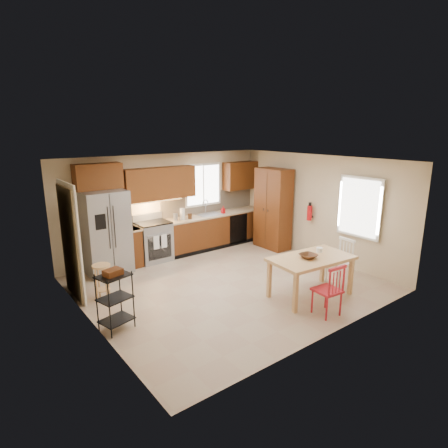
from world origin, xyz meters
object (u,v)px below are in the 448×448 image
at_px(range_stove, 154,242).
at_px(table_bowl, 308,258).
at_px(chair_white, 339,262).
at_px(bar_stool, 102,282).
at_px(chair_red, 327,289).
at_px(refrigerator, 106,232).
at_px(table_jar, 319,251).
at_px(dining_table, 310,277).
at_px(soap_bottle, 223,210).
at_px(pantry, 273,209).
at_px(fire_extinguisher, 309,213).
at_px(utility_cart, 115,301).

xyz_separation_m(range_stove, table_bowl, (1.34, -3.58, 0.31)).
bearing_deg(chair_white, bar_stool, 67.49).
bearing_deg(bar_stool, chair_red, -69.93).
height_order(refrigerator, table_jar, refrigerator).
xyz_separation_m(refrigerator, range_stove, (1.15, 0.06, -0.45)).
height_order(table_bowl, bar_stool, table_bowl).
bearing_deg(dining_table, chair_red, -112.74).
relative_size(soap_bottle, table_bowl, 0.61).
distance_m(soap_bottle, dining_table, 3.60).
relative_size(refrigerator, chair_white, 1.99).
xyz_separation_m(chair_white, table_jar, (-0.61, 0.05, 0.34)).
xyz_separation_m(refrigerator, pantry, (4.13, -0.93, 0.14)).
bearing_deg(dining_table, table_jar, 21.51).
distance_m(dining_table, table_jar, 0.55).
bearing_deg(pantry, bar_stool, -175.79).
bearing_deg(refrigerator, dining_table, -53.68).
bearing_deg(table_bowl, chair_red, -111.23).
relative_size(range_stove, dining_table, 0.59).
distance_m(fire_extinguisher, table_jar, 2.04).
bearing_deg(dining_table, bar_stool, 150.22).
xyz_separation_m(dining_table, chair_red, (-0.35, -0.65, 0.08)).
distance_m(refrigerator, dining_table, 4.40).
distance_m(refrigerator, chair_white, 4.97).
bearing_deg(chair_red, refrigerator, 123.78).
height_order(range_stove, utility_cart, utility_cart).
height_order(dining_table, table_jar, table_jar).
relative_size(dining_table, chair_red, 1.70).
height_order(soap_bottle, pantry, pantry).
bearing_deg(utility_cart, chair_red, -43.34).
xyz_separation_m(chair_red, table_bowl, (0.25, 0.65, 0.31)).
bearing_deg(dining_table, pantry, 64.77).
xyz_separation_m(pantry, table_bowl, (-1.64, -2.59, -0.28)).
bearing_deg(soap_bottle, table_bowl, -101.21).
bearing_deg(pantry, soap_bottle, 136.55).
bearing_deg(dining_table, chair_white, 8.57).
bearing_deg(soap_bottle, table_jar, -94.27).
xyz_separation_m(range_stove, chair_white, (2.39, -3.53, -0.00)).
bearing_deg(chair_white, dining_table, 98.57).
xyz_separation_m(chair_red, table_jar, (0.69, 0.75, 0.34)).
bearing_deg(range_stove, chair_red, -75.60).
bearing_deg(table_jar, bar_stool, 148.51).
bearing_deg(soap_bottle, bar_stool, -161.66).
relative_size(fire_extinguisher, table_bowl, 1.14).
bearing_deg(pantry, utility_cart, -162.65).
xyz_separation_m(bar_stool, utility_cart, (-0.22, -1.19, 0.14)).
relative_size(chair_red, table_bowl, 2.90).
relative_size(range_stove, chair_red, 1.00).
relative_size(pantry, chair_white, 2.29).
relative_size(range_stove, chair_white, 1.00).
bearing_deg(bar_stool, utility_cart, -124.54).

